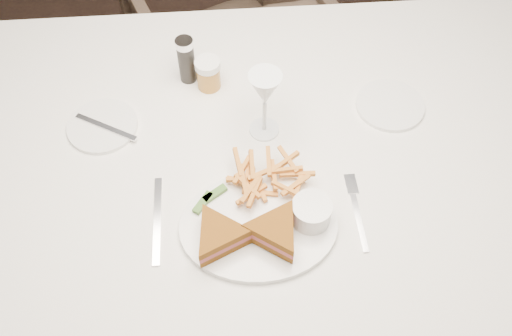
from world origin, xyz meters
The scene contains 4 objects.
ground centered at (0.00, 0.00, 0.00)m, with size 5.00×5.00×0.00m, color black.
table centered at (0.01, -0.36, 0.38)m, with size 1.54×1.03×0.75m, color white.
chair_far centered at (-0.04, 0.53, 0.32)m, with size 0.62×0.58×0.63m, color #46362B.
table_setting centered at (0.01, -0.42, 0.79)m, with size 0.83×0.61×0.18m.
Camera 1 is at (-0.03, -1.09, 1.76)m, focal length 40.00 mm.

